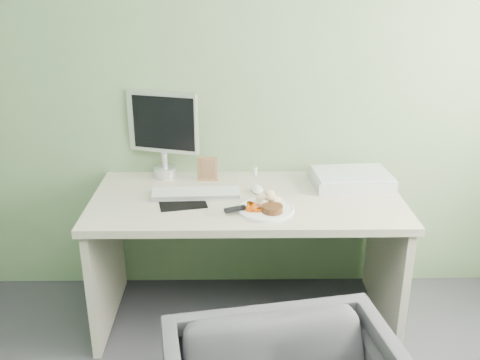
{
  "coord_description": "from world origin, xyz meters",
  "views": [
    {
      "loc": [
        -0.07,
        -0.9,
        1.83
      ],
      "look_at": [
        -0.04,
        1.5,
        0.88
      ],
      "focal_mm": 40.0,
      "sensor_mm": 36.0,
      "label": 1
    }
  ],
  "objects_px": {
    "plate": "(266,210)",
    "monitor": "(163,130)",
    "scanner": "(351,180)",
    "desk": "(247,229)"
  },
  "relations": [
    {
      "from": "plate",
      "to": "monitor",
      "type": "xyz_separation_m",
      "value": [
        -0.55,
        0.48,
        0.27
      ]
    },
    {
      "from": "scanner",
      "to": "plate",
      "type": "bearing_deg",
      "value": -150.19
    },
    {
      "from": "plate",
      "to": "monitor",
      "type": "height_order",
      "value": "monitor"
    },
    {
      "from": "plate",
      "to": "monitor",
      "type": "distance_m",
      "value": 0.78
    },
    {
      "from": "scanner",
      "to": "monitor",
      "type": "distance_m",
      "value": 1.06
    },
    {
      "from": "desk",
      "to": "plate",
      "type": "xyz_separation_m",
      "value": [
        0.09,
        -0.17,
        0.19
      ]
    },
    {
      "from": "scanner",
      "to": "monitor",
      "type": "relative_size",
      "value": 0.87
    },
    {
      "from": "desk",
      "to": "monitor",
      "type": "relative_size",
      "value": 3.31
    },
    {
      "from": "scanner",
      "to": "monitor",
      "type": "bearing_deg",
      "value": 166.81
    },
    {
      "from": "plate",
      "to": "monitor",
      "type": "bearing_deg",
      "value": 138.39
    }
  ]
}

